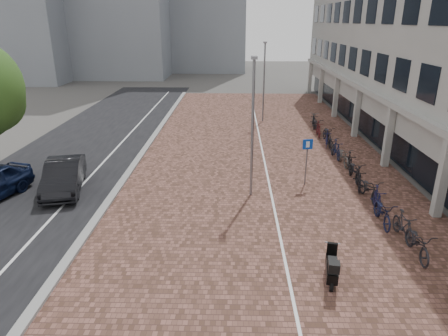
% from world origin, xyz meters
% --- Properties ---
extents(ground, '(140.00, 140.00, 0.00)m').
position_xyz_m(ground, '(0.00, 0.00, 0.00)').
color(ground, '#474442').
rests_on(ground, ground).
extents(plaza_brick, '(14.50, 42.00, 0.04)m').
position_xyz_m(plaza_brick, '(2.00, 12.00, 0.01)').
color(plaza_brick, brown).
rests_on(plaza_brick, ground).
extents(street_asphalt, '(8.00, 50.00, 0.03)m').
position_xyz_m(street_asphalt, '(-9.00, 12.00, 0.01)').
color(street_asphalt, black).
rests_on(street_asphalt, ground).
extents(curb, '(0.35, 42.00, 0.14)m').
position_xyz_m(curb, '(-5.10, 12.00, 0.07)').
color(curb, gray).
rests_on(curb, ground).
extents(lane_line, '(0.12, 44.00, 0.00)m').
position_xyz_m(lane_line, '(-7.00, 12.00, 0.02)').
color(lane_line, white).
rests_on(lane_line, street_asphalt).
extents(parking_line, '(0.10, 30.00, 0.00)m').
position_xyz_m(parking_line, '(2.20, 12.00, 0.04)').
color(parking_line, white).
rests_on(parking_line, plaza_brick).
extents(office_building, '(8.40, 40.00, 15.00)m').
position_xyz_m(office_building, '(12.97, 16.00, 8.44)').
color(office_building, '#A1A19C').
rests_on(office_building, ground).
extents(car_dark, '(2.57, 4.68, 1.46)m').
position_xyz_m(car_dark, '(-7.59, 6.29, 0.73)').
color(car_dark, black).
rests_on(car_dark, ground).
extents(scooter_mid, '(0.74, 1.58, 1.05)m').
position_xyz_m(scooter_mid, '(3.50, -0.45, 0.52)').
color(scooter_mid, black).
rests_on(scooter_mid, ground).
extents(parking_sign, '(0.49, 0.12, 2.34)m').
position_xyz_m(parking_sign, '(3.95, 7.22, 1.56)').
color(parking_sign, slate).
rests_on(parking_sign, ground).
extents(lamp_near, '(0.12, 0.12, 6.19)m').
position_xyz_m(lamp_near, '(1.24, 5.90, 3.09)').
color(lamp_near, slate).
rests_on(lamp_near, ground).
extents(lamp_far, '(0.12, 0.12, 6.06)m').
position_xyz_m(lamp_far, '(2.71, 20.27, 3.03)').
color(lamp_far, slate).
rests_on(lamp_far, ground).
extents(bike_row, '(1.20, 20.43, 1.05)m').
position_xyz_m(bike_row, '(6.51, 10.20, 0.52)').
color(bike_row, black).
rests_on(bike_row, ground).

